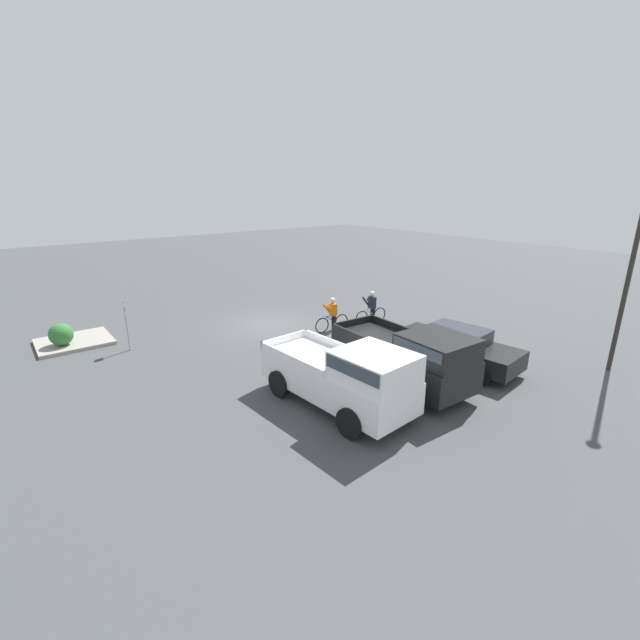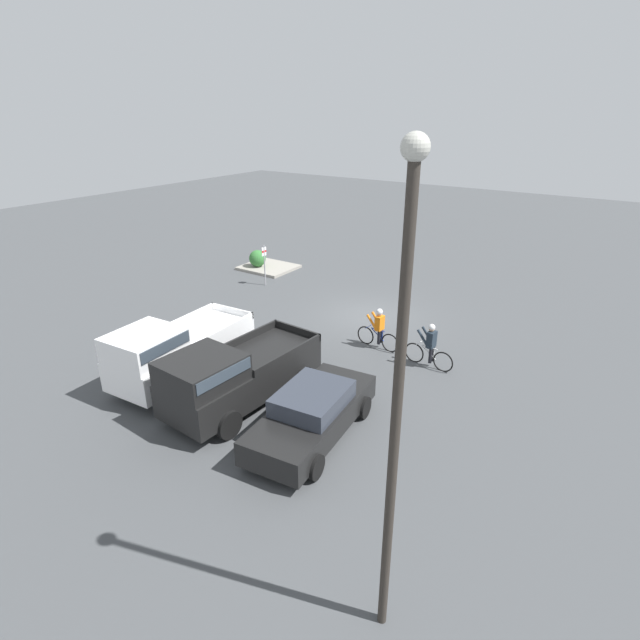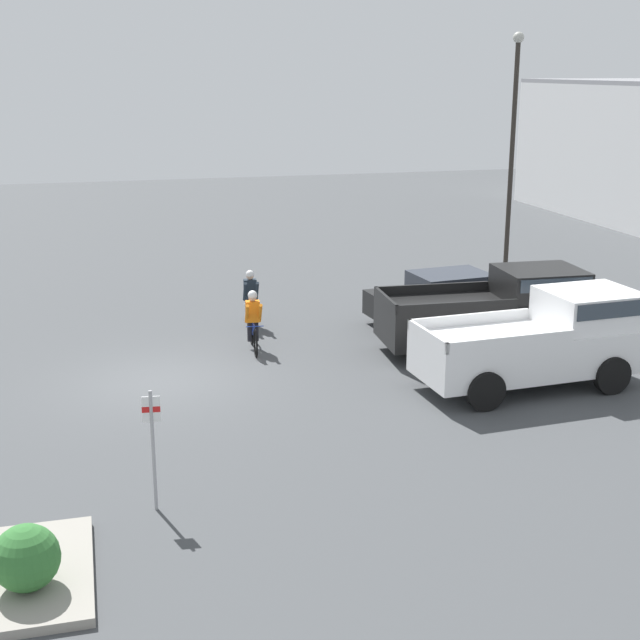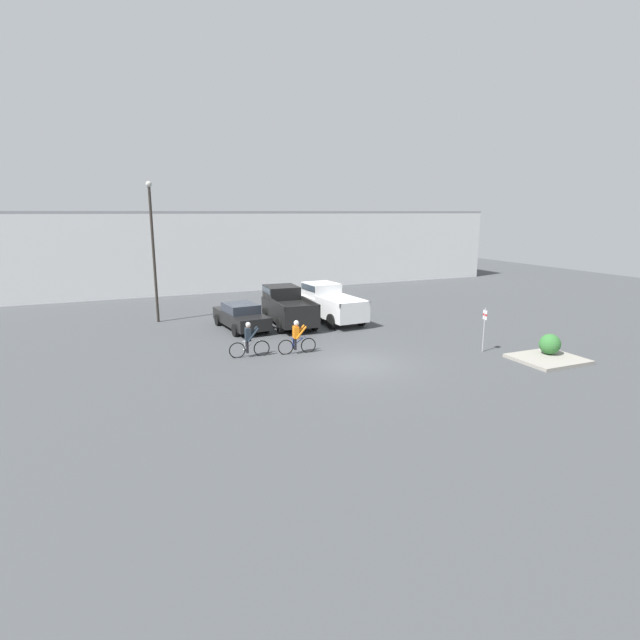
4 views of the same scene
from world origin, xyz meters
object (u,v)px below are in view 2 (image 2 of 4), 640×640
Objects in this scene: pickup_truck_0 at (234,375)px; cyclist_0 at (379,328)px; sedan_0 at (313,413)px; fire_lane_sign at (264,261)px; cyclist_1 at (430,346)px; shrub at (257,258)px; pickup_truck_1 at (174,350)px; lamppost at (398,394)px.

cyclist_0 is at bearing -105.51° from pickup_truck_0.
fire_lane_sign reaches higher than sedan_0.
cyclist_1 reaches higher than shrub.
fire_lane_sign is at bearing -54.80° from pickup_truck_0.
lamppost is (-9.75, 3.82, 3.61)m from pickup_truck_1.
fire_lane_sign is at bearing -44.47° from sedan_0.
sedan_0 is at bearing -42.58° from lamppost.
sedan_0 is at bearing -177.83° from pickup_truck_0.
pickup_truck_0 is 6.36m from cyclist_0.
pickup_truck_1 is at bearing 53.62° from cyclist_0.
cyclist_0 is (-1.70, -6.12, -0.32)m from pickup_truck_0.
cyclist_0 is 8.92m from fire_lane_sign.
fire_lane_sign is (8.30, -3.24, 0.49)m from cyclist_0.
lamppost reaches higher than fire_lane_sign.
lamppost reaches higher than sedan_0.
cyclist_1 is (-2.22, 0.35, 0.01)m from cyclist_0.
pickup_truck_1 is 12.75m from shrub.
sedan_0 is 2.58× the size of cyclist_1.
shrub is at bearing -41.80° from fire_lane_sign.
pickup_truck_0 is at bearing 127.82° from shrub.
cyclist_0 is at bearing -61.71° from lamppost.
lamppost reaches higher than pickup_truck_0.
shrub is at bearing -61.76° from pickup_truck_1.
fire_lane_sign is 2.99m from shrub.
cyclist_0 is at bearing -79.41° from sedan_0.
fire_lane_sign is at bearing -18.82° from cyclist_1.
cyclist_0 reaches higher than sedan_0.
cyclist_1 is 10.75m from lamppost.
sedan_0 is at bearing -179.76° from pickup_truck_1.
shrub is (15.78, -15.03, -4.14)m from lamppost.
sedan_0 is 0.59× the size of lamppost.
pickup_truck_1 is (5.57, 0.02, 0.40)m from sedan_0.
pickup_truck_0 is 6.98m from cyclist_1.
sedan_0 is 16.12m from shrub.
fire_lane_sign is 2.24× the size of shrub.
lamppost is (-13.60, 13.09, 3.47)m from fire_lane_sign.
cyclist_1 is (-1.09, -5.67, 0.06)m from sedan_0.
pickup_truck_0 reaches higher than sedan_0.
cyclist_0 is at bearing -126.38° from pickup_truck_1.
fire_lane_sign is (6.60, -9.36, 0.17)m from pickup_truck_0.
shrub is at bearing -52.18° from pickup_truck_0.
cyclist_0 is at bearing 153.67° from shrub.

